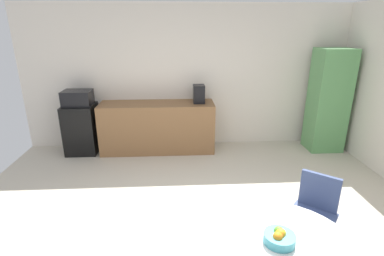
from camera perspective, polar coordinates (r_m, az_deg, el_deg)
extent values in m
plane|color=beige|center=(3.33, 1.28, -22.41)|extent=(6.00, 6.00, 0.00)
cube|color=silver|center=(5.56, -1.08, 9.79)|extent=(6.00, 0.10, 2.60)
cube|color=brown|center=(5.43, -6.68, 0.18)|extent=(2.05, 0.60, 0.90)
cube|color=black|center=(5.69, -20.61, -0.14)|extent=(0.54, 0.54, 0.89)
cube|color=black|center=(5.53, -21.31, 5.47)|extent=(0.48, 0.38, 0.26)
cube|color=#599959|center=(5.88, 24.93, 4.80)|extent=(0.60, 0.50, 1.85)
cylinder|color=white|center=(2.38, 17.11, -20.92)|extent=(1.08, 1.08, 0.03)
cylinder|color=silver|center=(3.20, 23.68, -21.27)|extent=(0.02, 0.02, 0.42)
cylinder|color=silver|center=(3.25, 18.00, -19.78)|extent=(0.02, 0.02, 0.42)
cylinder|color=silver|center=(3.45, 25.00, -18.21)|extent=(0.02, 0.02, 0.42)
cylinder|color=silver|center=(3.50, 19.78, -16.90)|extent=(0.02, 0.02, 0.42)
cube|color=#384772|center=(3.22, 22.12, -15.82)|extent=(0.59, 0.59, 0.03)
cube|color=#384772|center=(3.27, 23.47, -11.20)|extent=(0.32, 0.27, 0.38)
cylinder|color=teal|center=(2.35, 16.60, -19.85)|extent=(0.23, 0.23, 0.07)
sphere|color=orange|center=(2.33, 16.69, -19.11)|extent=(0.07, 0.07, 0.07)
sphere|color=#66B233|center=(2.35, 16.47, -18.60)|extent=(0.07, 0.07, 0.07)
sphere|color=yellow|center=(2.34, 16.90, -18.93)|extent=(0.07, 0.07, 0.07)
sphere|color=orange|center=(2.30, 16.29, -19.59)|extent=(0.07, 0.07, 0.07)
cylinder|color=white|center=(5.35, 1.13, 5.56)|extent=(0.08, 0.08, 0.09)
torus|color=white|center=(5.35, 1.75, 5.62)|extent=(0.06, 0.01, 0.06)
cube|color=black|center=(5.27, 1.34, 6.62)|extent=(0.20, 0.24, 0.32)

